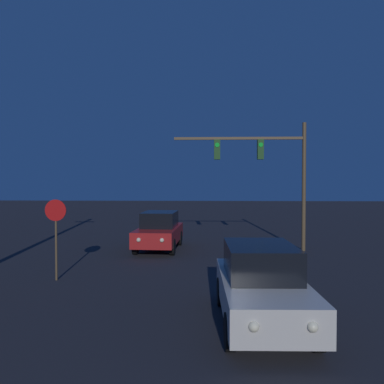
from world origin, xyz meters
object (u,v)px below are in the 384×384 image
Objects in this scene: car_far at (159,230)px; traffic_signal_mast at (268,164)px; car_near at (261,284)px; stop_sign at (56,224)px.

car_far is 0.71× the size of traffic_signal_mast.
car_near and car_far have the same top height.
traffic_signal_mast reaches higher than car_near.
traffic_signal_mast is 2.32× the size of stop_sign.
car_far is at bearing 178.94° from traffic_signal_mast.
stop_sign is (-2.59, -5.58, 0.91)m from car_far.
traffic_signal_mast is at bearing -101.56° from car_near.
car_far is at bearing 65.13° from stop_sign.
car_far is 1.66× the size of stop_sign.
traffic_signal_mast is at bearing 35.88° from stop_sign.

